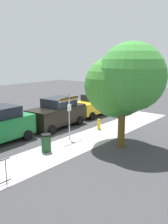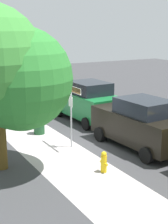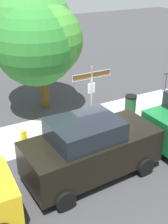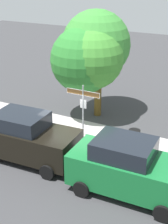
{
  "view_description": "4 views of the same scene",
  "coord_description": "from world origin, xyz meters",
  "px_view_note": "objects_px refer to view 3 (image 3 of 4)",
  "views": [
    {
      "loc": [
        11.37,
        10.63,
        5.01
      ],
      "look_at": [
        -0.48,
        1.01,
        1.69
      ],
      "focal_mm": 40.37,
      "sensor_mm": 36.0,
      "label": 1
    },
    {
      "loc": [
        -12.2,
        6.79,
        5.09
      ],
      "look_at": [
        -0.64,
        0.26,
        1.73
      ],
      "focal_mm": 54.89,
      "sensor_mm": 36.0,
      "label": 2
    },
    {
      "loc": [
        -5.34,
        -9.2,
        6.51
      ],
      "look_at": [
        -0.11,
        0.44,
        1.0
      ],
      "focal_mm": 47.84,
      "sensor_mm": 36.0,
      "label": 3
    },
    {
      "loc": [
        6.88,
        -12.19,
        7.85
      ],
      "look_at": [
        0.36,
        0.23,
        1.69
      ],
      "focal_mm": 53.09,
      "sensor_mm": 36.0,
      "label": 4
    }
  ],
  "objects_px": {
    "car_black": "(91,149)",
    "trash_bin": "(130,105)",
    "street_sign": "(92,87)",
    "shade_tree": "(37,35)",
    "fire_hydrant": "(24,139)"
  },
  "relations": [
    {
      "from": "street_sign",
      "to": "shade_tree",
      "type": "bearing_deg",
      "value": 108.86
    },
    {
      "from": "car_black",
      "to": "shade_tree",
      "type": "bearing_deg",
      "value": 82.67
    },
    {
      "from": "trash_bin",
      "to": "fire_hydrant",
      "type": "bearing_deg",
      "value": -176.76
    },
    {
      "from": "street_sign",
      "to": "car_black",
      "type": "xyz_separation_m",
      "value": [
        -1.47,
        -2.52,
        -0.99
      ]
    },
    {
      "from": "fire_hydrant",
      "to": "trash_bin",
      "type": "relative_size",
      "value": 0.8
    },
    {
      "from": "street_sign",
      "to": "fire_hydrant",
      "type": "distance_m",
      "value": 3.34
    },
    {
      "from": "street_sign",
      "to": "car_black",
      "type": "relative_size",
      "value": 0.63
    },
    {
      "from": "car_black",
      "to": "trash_bin",
      "type": "xyz_separation_m",
      "value": [
        3.88,
        3.02,
        -0.57
      ]
    },
    {
      "from": "street_sign",
      "to": "fire_hydrant",
      "type": "bearing_deg",
      "value": 176.07
    },
    {
      "from": "street_sign",
      "to": "trash_bin",
      "type": "distance_m",
      "value": 2.92
    },
    {
      "from": "car_black",
      "to": "trash_bin",
      "type": "bearing_deg",
      "value": 34.8
    },
    {
      "from": "shade_tree",
      "to": "car_black",
      "type": "relative_size",
      "value": 1.27
    },
    {
      "from": "shade_tree",
      "to": "street_sign",
      "type": "bearing_deg",
      "value": -71.14
    },
    {
      "from": "street_sign",
      "to": "car_black",
      "type": "distance_m",
      "value": 3.08
    },
    {
      "from": "street_sign",
      "to": "trash_bin",
      "type": "height_order",
      "value": "street_sign"
    }
  ]
}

